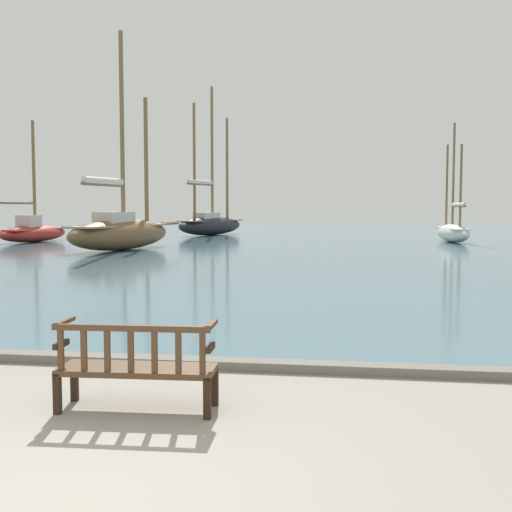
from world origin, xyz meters
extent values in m
plane|color=gray|center=(0.00, 0.00, 0.00)|extent=(160.00, 160.00, 0.00)
cube|color=slate|center=(0.00, 44.00, 0.04)|extent=(100.00, 80.00, 0.08)
cube|color=slate|center=(0.00, 3.85, 0.06)|extent=(40.00, 0.30, 0.12)
cube|color=black|center=(-0.86, 2.24, 0.21)|extent=(0.07, 0.07, 0.42)
cube|color=black|center=(0.66, 2.31, 0.21)|extent=(0.07, 0.07, 0.42)
cube|color=black|center=(-0.84, 1.79, 0.21)|extent=(0.07, 0.07, 0.42)
cube|color=black|center=(0.69, 1.86, 0.21)|extent=(0.07, 0.07, 0.42)
cube|color=#4C331E|center=(-0.09, 2.05, 0.42)|extent=(1.62, 0.59, 0.06)
cube|color=#4C331E|center=(-0.08, 1.83, 0.89)|extent=(1.60, 0.12, 0.06)
cube|color=#4C331E|center=(-0.80, 1.80, 0.66)|extent=(0.06, 0.04, 0.41)
cube|color=#4C331E|center=(-0.56, 1.81, 0.66)|extent=(0.06, 0.04, 0.41)
cube|color=#4C331E|center=(-0.32, 1.82, 0.66)|extent=(0.06, 0.04, 0.41)
cube|color=#4C331E|center=(-0.08, 1.83, 0.66)|extent=(0.06, 0.04, 0.41)
cube|color=#4C331E|center=(0.16, 1.84, 0.66)|extent=(0.06, 0.04, 0.41)
cube|color=#4C331E|center=(0.40, 1.85, 0.66)|extent=(0.06, 0.04, 0.41)
cube|color=#4C331E|center=(0.64, 1.86, 0.66)|extent=(0.06, 0.04, 0.41)
cube|color=black|center=(-0.85, 1.93, 0.69)|extent=(0.07, 0.30, 0.06)
cube|color=#4C331E|center=(-0.86, 2.02, 0.90)|extent=(0.08, 0.47, 0.04)
cube|color=black|center=(0.68, 2.00, 0.69)|extent=(0.07, 0.30, 0.06)
cube|color=#4C331E|center=(0.68, 2.09, 0.90)|extent=(0.08, 0.47, 0.04)
ellipsoid|color=brown|center=(-8.76, 25.00, 0.82)|extent=(3.73, 8.00, 1.48)
cube|color=#997A5B|center=(-8.76, 25.00, 1.23)|extent=(3.02, 6.98, 0.08)
cube|color=beige|center=(-8.89, 24.43, 1.58)|extent=(1.52, 2.14, 0.62)
cylinder|color=brown|center=(-8.72, 25.19, 5.80)|extent=(0.20, 0.20, 9.07)
cylinder|color=brown|center=(-9.07, 23.66, 3.14)|extent=(0.87, 3.09, 0.16)
cylinder|color=silver|center=(-9.07, 23.66, 3.30)|extent=(0.96, 2.82, 0.32)
cylinder|color=brown|center=(-8.23, 27.26, 4.43)|extent=(0.20, 0.20, 6.34)
cylinder|color=brown|center=(-7.69, 29.62, 1.25)|extent=(0.55, 1.73, 0.16)
ellipsoid|color=maroon|center=(-16.35, 31.02, 0.57)|extent=(2.45, 6.27, 0.99)
cube|color=#C6514C|center=(-16.35, 31.02, 0.84)|extent=(1.92, 5.49, 0.08)
cube|color=beige|center=(-16.40, 30.56, 1.27)|extent=(1.12, 1.30, 0.77)
cylinder|color=brown|center=(-16.34, 31.17, 4.01)|extent=(0.18, 0.18, 6.26)
cylinder|color=brown|center=(-16.50, 29.61, 2.36)|extent=(0.48, 3.13, 0.14)
cylinder|color=brown|center=(-15.96, 34.65, 0.86)|extent=(0.27, 1.20, 0.14)
ellipsoid|color=silver|center=(7.93, 34.53, 0.60)|extent=(1.82, 5.62, 1.04)
cube|color=white|center=(7.93, 34.53, 0.88)|extent=(1.43, 4.93, 0.08)
cylinder|color=brown|center=(7.91, 34.67, 3.96)|extent=(0.13, 0.13, 6.07)
cylinder|color=brown|center=(8.04, 33.34, 2.17)|extent=(0.36, 2.68, 0.10)
cylinder|color=silver|center=(8.04, 33.34, 2.27)|extent=(0.44, 2.42, 0.21)
cylinder|color=brown|center=(7.77, 36.18, 3.41)|extent=(0.13, 0.13, 4.97)
cylinder|color=brown|center=(8.07, 33.02, 3.27)|extent=(0.13, 0.13, 4.69)
ellipsoid|color=black|center=(-8.14, 41.87, 0.77)|extent=(4.45, 8.00, 1.38)
cube|color=#4C4C51|center=(-8.14, 41.87, 1.15)|extent=(3.68, 6.96, 0.08)
cube|color=beige|center=(-8.34, 41.32, 1.46)|extent=(1.70, 2.31, 0.56)
cylinder|color=brown|center=(-8.08, 42.05, 6.02)|extent=(0.19, 0.19, 9.67)
cylinder|color=brown|center=(-8.62, 40.55, 3.76)|extent=(1.22, 3.07, 0.15)
cylinder|color=silver|center=(-8.62, 40.55, 3.92)|extent=(1.26, 2.82, 0.31)
cylinder|color=brown|center=(-7.36, 44.08, 5.02)|extent=(0.19, 0.19, 7.67)
cylinder|color=brown|center=(-8.87, 39.85, 5.27)|extent=(0.19, 0.19, 8.16)
camera|label=1|loc=(2.07, -4.17, 2.08)|focal=45.00mm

